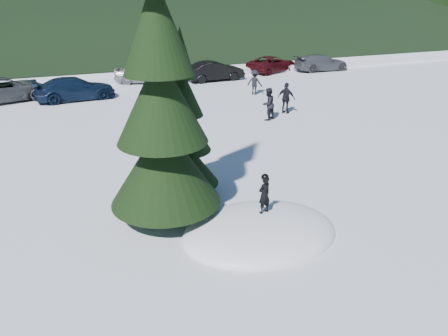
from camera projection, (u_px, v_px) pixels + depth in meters
name	position (u px, v px, depth m)	size (l,w,h in m)	color
ground	(260.00, 233.00, 12.29)	(200.00, 200.00, 0.00)	white
snow_mound	(260.00, 233.00, 12.29)	(4.48, 3.52, 0.96)	white
spruce_tall	(161.00, 110.00, 11.81)	(3.20, 3.20, 8.60)	black
spruce_short	(183.00, 134.00, 13.82)	(2.20, 2.20, 5.37)	black
child_skier	(264.00, 195.00, 12.19)	(0.41, 0.27, 1.12)	black
adult_0	(268.00, 104.00, 22.42)	(0.81, 0.63, 1.68)	black
adult_1	(286.00, 98.00, 23.59)	(0.98, 0.41, 1.68)	black
adult_2	(255.00, 82.00, 27.79)	(1.02, 0.59, 1.58)	black
car_2	(5.00, 89.00, 26.16)	(2.39, 5.19, 1.44)	#414448
car_3	(75.00, 89.00, 26.52)	(1.93, 4.75, 1.38)	#0E1C34
car_4	(145.00, 73.00, 31.21)	(1.71, 4.24, 1.45)	#97999F
car_5	(215.00, 71.00, 31.98)	(1.50, 4.30, 1.42)	black
car_6	(272.00, 64.00, 35.38)	(2.09, 4.53, 1.26)	#3F0B10
car_7	(321.00, 63.00, 35.83)	(1.85, 4.56, 1.32)	#4C4E53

